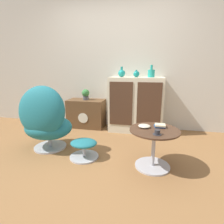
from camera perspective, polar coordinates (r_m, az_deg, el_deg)
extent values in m
plane|color=olive|center=(2.39, -6.34, -16.14)|extent=(12.00, 12.00, 0.00)
cube|color=beige|center=(3.62, 1.54, 15.72)|extent=(6.40, 0.06, 2.60)
cube|color=beige|center=(3.37, 7.75, 2.37)|extent=(1.00, 0.46, 1.04)
cube|color=#472D1E|center=(3.17, 2.91, 2.67)|extent=(0.42, 0.01, 0.79)
cube|color=#472D1E|center=(3.13, 11.97, 2.23)|extent=(0.42, 0.01, 0.79)
cube|color=brown|center=(3.67, -8.31, -0.43)|extent=(0.74, 0.40, 0.57)
cylinder|color=beige|center=(3.50, -9.47, -1.98)|extent=(0.20, 0.01, 0.20)
cylinder|color=#B7B7BC|center=(2.93, -19.45, -10.60)|extent=(0.48, 0.48, 0.02)
cylinder|color=#B7B7BC|center=(2.90, -19.58, -9.15)|extent=(0.06, 0.06, 0.14)
ellipsoid|color=#1E6B75|center=(2.82, -19.97, -4.69)|extent=(0.73, 0.62, 0.34)
ellipsoid|color=#1E6B75|center=(2.64, -22.05, 0.27)|extent=(0.73, 0.46, 0.76)
cylinder|color=#B7B7BC|center=(2.52, -9.05, -14.17)|extent=(0.40, 0.40, 0.02)
cylinder|color=#B7B7BC|center=(2.49, -9.13, -12.47)|extent=(0.04, 0.04, 0.15)
ellipsoid|color=#1E6B75|center=(2.44, -9.24, -9.97)|extent=(0.36, 0.31, 0.09)
cylinder|color=#B7B7BC|center=(2.35, 13.01, -16.73)|extent=(0.43, 0.43, 0.02)
cylinder|color=#B7B7BC|center=(2.24, 13.35, -11.49)|extent=(0.04, 0.04, 0.45)
cylinder|color=#472D1E|center=(2.15, 13.70, -5.79)|extent=(0.59, 0.59, 0.02)
ellipsoid|color=teal|center=(3.34, 3.17, 12.50)|extent=(0.13, 0.13, 0.13)
cylinder|color=teal|center=(3.34, 3.19, 14.08)|extent=(0.04, 0.04, 0.06)
ellipsoid|color=#147A75|center=(3.31, 7.95, 12.20)|extent=(0.11, 0.11, 0.11)
cylinder|color=#147A75|center=(3.31, 7.99, 13.27)|extent=(0.03, 0.03, 0.02)
cylinder|color=teal|center=(3.30, 12.69, 12.17)|extent=(0.12, 0.12, 0.13)
cylinder|color=teal|center=(3.29, 12.80, 14.06)|extent=(0.04, 0.04, 0.08)
cylinder|color=#4C4C51|center=(3.61, -8.55, 4.55)|extent=(0.12, 0.12, 0.07)
sphere|color=#387A3D|center=(3.59, -8.61, 6.16)|extent=(0.15, 0.15, 0.15)
cylinder|color=#2D2D33|center=(1.99, 14.52, -7.05)|extent=(0.10, 0.10, 0.01)
cylinder|color=#2D2D33|center=(1.98, 14.56, -6.40)|extent=(0.06, 0.06, 0.05)
cube|color=#1E478C|center=(2.24, 15.26, -4.53)|extent=(0.14, 0.12, 0.02)
cube|color=beige|center=(2.23, 15.43, -4.13)|extent=(0.13, 0.11, 0.02)
ellipsoid|color=beige|center=(2.19, 10.50, -4.50)|extent=(0.15, 0.15, 0.04)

